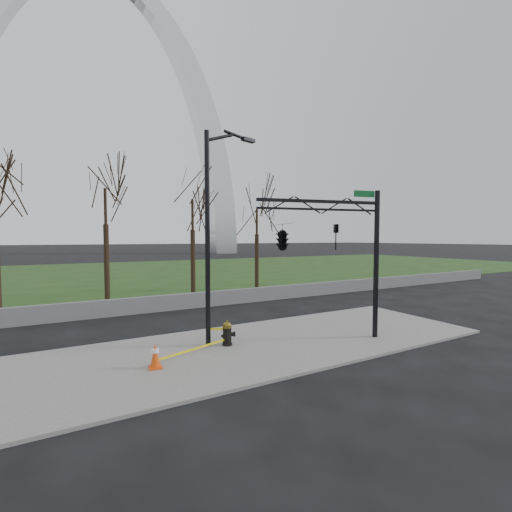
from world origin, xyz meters
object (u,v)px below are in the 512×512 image
street_light (212,222)px  traffic_signal_mast (302,237)px  fire_hydrant (228,334)px  traffic_cone (155,356)px

street_light → traffic_signal_mast: bearing=-40.5°
fire_hydrant → traffic_signal_mast: (2.56, -1.13, 3.62)m
street_light → traffic_signal_mast: (2.99, -1.49, -0.55)m
fire_hydrant → street_light: size_ratio=0.11×
traffic_cone → street_light: street_light is taller
traffic_signal_mast → traffic_cone: bearing=-168.0°
traffic_cone → street_light: size_ratio=0.09×
traffic_signal_mast → fire_hydrant: bearing=169.8°
traffic_cone → street_light: bearing=28.7°
fire_hydrant → traffic_signal_mast: traffic_signal_mast is taller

